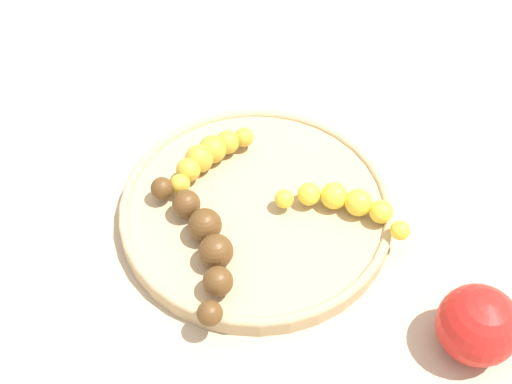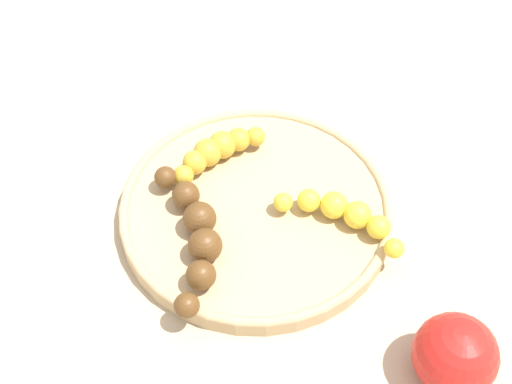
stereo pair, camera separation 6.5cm
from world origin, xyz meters
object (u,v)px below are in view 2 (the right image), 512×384
Objects in this scene: banana_overripe at (195,233)px; banana_yellow at (343,214)px; banana_spotted at (217,151)px; apple_red at (455,355)px; fruit_bowl at (256,208)px.

banana_overripe reaches higher than banana_yellow.
banana_overripe is 1.59× the size of banana_spotted.
banana_yellow is 0.17m from apple_red.
banana_yellow is at bearing 93.09° from fruit_bowl.
apple_red is at bearing -123.00° from banana_yellow.
banana_yellow is (-0.00, 0.09, 0.02)m from fruit_bowl.
banana_overripe is 0.11m from banana_spotted.
apple_red reaches higher than banana_yellow.
fruit_bowl is 0.08m from banana_overripe.
banana_yellow is 1.90× the size of apple_red.
fruit_bowl is 3.93× the size of apple_red.
apple_red reaches higher than fruit_bowl.
banana_yellow reaches higher than fruit_bowl.
fruit_bowl is at bearing 27.97° from banana_overripe.
banana_spotted reaches higher than banana_yellow.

